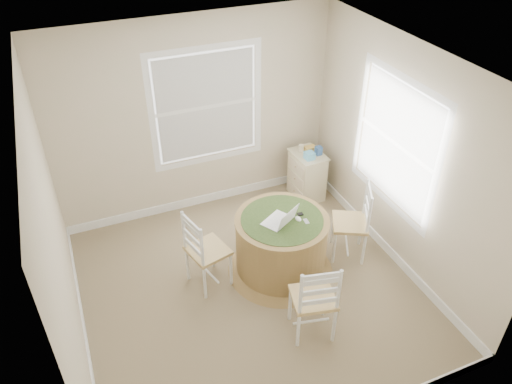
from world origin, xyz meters
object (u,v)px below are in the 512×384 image
chair_left (208,250)px  chair_right (350,222)px  chair_near (313,297)px  laptop (280,220)px  round_table (281,243)px  corner_chest (307,175)px

chair_left → chair_right: same height
chair_left → chair_near: 1.29m
chair_left → chair_near: size_ratio=1.00×
chair_right → laptop: bearing=-63.3°
chair_near → chair_left: bearing=-42.5°
laptop → chair_right: bearing=148.9°
round_table → chair_near: chair_near is taller
chair_near → chair_right: size_ratio=1.00×
laptop → chair_near: bearing=56.9°
round_table → chair_left: chair_left is taller
chair_left → corner_chest: (1.80, 1.10, -0.13)m
round_table → chair_near: (-0.09, -0.92, 0.06)m
chair_right → corner_chest: 1.29m
chair_right → corner_chest: bearing=-157.3°
chair_right → round_table: bearing=-66.0°
corner_chest → round_table: bearing=-131.4°
round_table → chair_right: (0.87, -0.05, 0.06)m
chair_left → corner_chest: size_ratio=1.39×
chair_right → corner_chest: size_ratio=1.39×
corner_chest → chair_left: bearing=-151.7°
round_table → chair_left: bearing=176.1°
chair_left → laptop: (0.78, -0.18, 0.31)m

